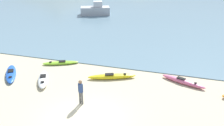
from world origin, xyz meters
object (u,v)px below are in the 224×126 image
Objects in this scene: kayak_on_sand_0 at (112,76)px; kayak_on_sand_4 at (43,79)px; kayak_on_sand_2 at (61,63)px; moored_boat_0 at (95,10)px; kayak_on_sand_1 at (11,74)px; kayak_on_sand_3 at (183,81)px; person_near_foreground at (81,91)px.

kayak_on_sand_4 reaches higher than kayak_on_sand_0.
moored_boat_0 is at bearing 101.63° from kayak_on_sand_2.
kayak_on_sand_1 is 0.98× the size of kayak_on_sand_3.
kayak_on_sand_1 is 7.17m from person_near_foreground.
kayak_on_sand_2 is 0.63× the size of moored_boat_0.
kayak_on_sand_1 is at bearing -86.72° from moored_boat_0.
kayak_on_sand_1 is (-7.52, -1.76, -0.02)m from kayak_on_sand_0.
kayak_on_sand_3 is 10.10m from kayak_on_sand_4.
kayak_on_sand_4 is (0.31, -3.27, 0.06)m from kayak_on_sand_2.
person_near_foreground is at bearing -18.05° from kayak_on_sand_1.
moored_boat_0 reaches higher than kayak_on_sand_3.
person_near_foreground is at bearing -141.17° from kayak_on_sand_3.
kayak_on_sand_2 is at bearing 164.84° from kayak_on_sand_0.
kayak_on_sand_2 is 0.90× the size of kayak_on_sand_3.
moored_boat_0 is at bearing 108.50° from person_near_foreground.
kayak_on_sand_2 is 1.01× the size of kayak_on_sand_4.
kayak_on_sand_0 is 1.21× the size of kayak_on_sand_4.
kayak_on_sand_4 is at bearing -3.42° from kayak_on_sand_1.
person_near_foreground is (-5.86, -4.72, 0.77)m from kayak_on_sand_3.
kayak_on_sand_4 is at bearing -79.29° from moored_boat_0.
kayak_on_sand_0 is at bearing 22.74° from kayak_on_sand_4.
person_near_foreground is at bearing -100.68° from kayak_on_sand_0.
kayak_on_sand_0 is 5.01m from kayak_on_sand_4.
kayak_on_sand_0 is 1.19× the size of kayak_on_sand_2.
moored_boat_0 is (-3.84, 18.67, 0.64)m from kayak_on_sand_2.
kayak_on_sand_3 is 23.74m from moored_boat_0.
kayak_on_sand_2 is at bearing 128.23° from person_near_foreground.
person_near_foreground reaches higher than kayak_on_sand_1.
kayak_on_sand_4 is 1.80× the size of person_near_foreground.
kayak_on_sand_3 is (10.04, -0.58, 0.04)m from kayak_on_sand_2.
kayak_on_sand_2 is (2.59, 3.10, -0.03)m from kayak_on_sand_1.
moored_boat_0 reaches higher than kayak_on_sand_2.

